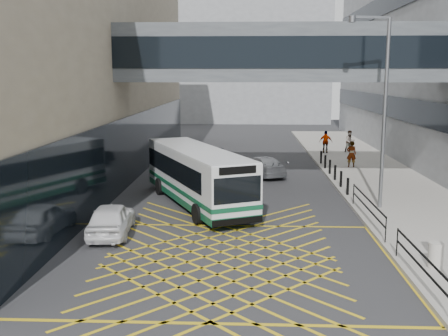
# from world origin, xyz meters

# --- Properties ---
(ground) EXTENTS (120.00, 120.00, 0.00)m
(ground) POSITION_xyz_m (0.00, 0.00, 0.00)
(ground) COLOR #333335
(building_far) EXTENTS (28.00, 16.00, 18.00)m
(building_far) POSITION_xyz_m (-2.00, 60.00, 9.00)
(building_far) COLOR gray
(building_far) RESTS_ON ground
(skybridge) EXTENTS (20.00, 4.10, 3.00)m
(skybridge) POSITION_xyz_m (3.00, 12.00, 7.50)
(skybridge) COLOR #4E5358
(skybridge) RESTS_ON ground
(pavement) EXTENTS (6.00, 54.00, 0.16)m
(pavement) POSITION_xyz_m (9.00, 15.00, 0.08)
(pavement) COLOR #A39E95
(pavement) RESTS_ON ground
(box_junction) EXTENTS (12.00, 9.00, 0.01)m
(box_junction) POSITION_xyz_m (0.00, 0.00, 0.00)
(box_junction) COLOR gold
(box_junction) RESTS_ON ground
(bus) EXTENTS (6.27, 10.06, 2.81)m
(bus) POSITION_xyz_m (-1.55, 8.24, 1.51)
(bus) COLOR silver
(bus) RESTS_ON ground
(car_white) EXTENTS (2.05, 4.35, 1.34)m
(car_white) POSITION_xyz_m (-4.50, 3.03, 0.67)
(car_white) COLOR white
(car_white) RESTS_ON ground
(car_dark) EXTENTS (3.23, 4.82, 1.41)m
(car_dark) POSITION_xyz_m (-1.60, 18.99, 0.70)
(car_dark) COLOR black
(car_dark) RESTS_ON ground
(car_silver) EXTENTS (3.42, 4.69, 1.34)m
(car_silver) POSITION_xyz_m (1.92, 15.89, 0.67)
(car_silver) COLOR gray
(car_silver) RESTS_ON ground
(street_lamp) EXTENTS (2.00, 0.59, 8.79)m
(street_lamp) POSITION_xyz_m (7.08, 7.35, 5.17)
(street_lamp) COLOR slate
(street_lamp) RESTS_ON pavement
(litter_bin) EXTENTS (0.49, 0.49, 0.84)m
(litter_bin) POSITION_xyz_m (7.10, -0.57, 0.58)
(litter_bin) COLOR #ADA89E
(litter_bin) RESTS_ON pavement
(kerb_railings) EXTENTS (0.05, 12.54, 1.00)m
(kerb_railings) POSITION_xyz_m (6.15, 1.78, 0.88)
(kerb_railings) COLOR black
(kerb_railings) RESTS_ON pavement
(bollards) EXTENTS (0.14, 10.14, 0.90)m
(bollards) POSITION_xyz_m (6.25, 15.00, 0.61)
(bollards) COLOR black
(bollards) RESTS_ON pavement
(pedestrian_a) EXTENTS (0.74, 0.55, 1.79)m
(pedestrian_a) POSITION_xyz_m (8.10, 18.60, 1.05)
(pedestrian_a) COLOR gray
(pedestrian_a) RESTS_ON pavement
(pedestrian_b) EXTENTS (0.97, 0.72, 1.77)m
(pedestrian_b) POSITION_xyz_m (9.35, 25.62, 1.05)
(pedestrian_b) COLOR gray
(pedestrian_b) RESTS_ON pavement
(pedestrian_c) EXTENTS (1.14, 0.70, 1.79)m
(pedestrian_c) POSITION_xyz_m (7.32, 25.15, 1.06)
(pedestrian_c) COLOR gray
(pedestrian_c) RESTS_ON pavement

